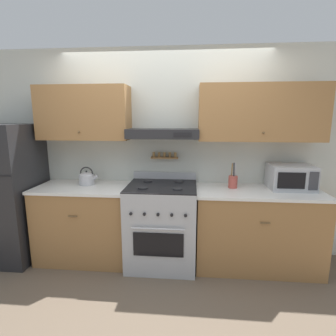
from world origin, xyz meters
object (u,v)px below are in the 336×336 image
(stove_range, at_px, (162,224))
(refrigerator, at_px, (7,193))
(tea_kettle, at_px, (87,178))
(microwave, at_px, (291,177))
(utensil_crock, at_px, (233,181))

(stove_range, relative_size, refrigerator, 0.63)
(stove_range, distance_m, tea_kettle, 1.07)
(refrigerator, xyz_separation_m, microwave, (3.36, 0.16, 0.23))
(stove_range, height_order, utensil_crock, utensil_crock)
(stove_range, xyz_separation_m, utensil_crock, (0.82, 0.12, 0.51))
(tea_kettle, distance_m, utensil_crock, 1.76)
(stove_range, xyz_separation_m, microwave, (1.47, 0.14, 0.57))
(microwave, distance_m, utensil_crock, 0.65)
(tea_kettle, relative_size, microwave, 0.50)
(stove_range, relative_size, microwave, 2.18)
(stove_range, height_order, refrigerator, refrigerator)
(refrigerator, relative_size, microwave, 3.44)
(tea_kettle, bearing_deg, microwave, 0.43)
(stove_range, xyz_separation_m, tea_kettle, (-0.93, 0.12, 0.52))
(stove_range, distance_m, utensil_crock, 0.98)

